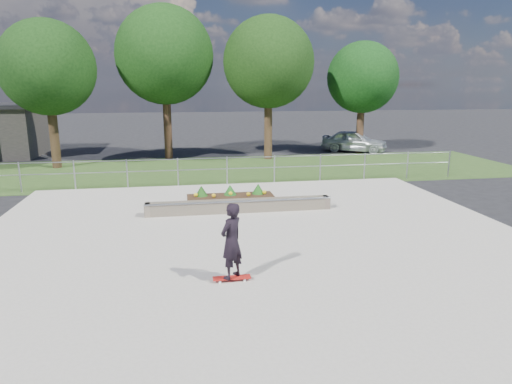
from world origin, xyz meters
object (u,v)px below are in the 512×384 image
skateboarder (231,241)px  grind_ledge (240,206)px  parked_car (354,141)px  planter_bed (231,198)px

skateboarder → grind_ledge: bearing=80.7°
skateboarder → parked_car: (9.72, 17.91, -0.26)m
grind_ledge → parked_car: bearing=55.0°
planter_bed → parked_car: (9.01, 11.47, 0.43)m
skateboarder → parked_car: bearing=61.5°
skateboarder → parked_car: size_ratio=0.43×
planter_bed → skateboarder: size_ratio=1.78×
grind_ledge → parked_car: 15.45m
planter_bed → skateboarder: (-0.71, -6.44, 0.69)m
planter_bed → skateboarder: 6.52m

